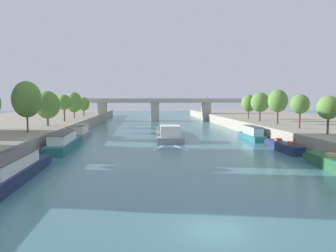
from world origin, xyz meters
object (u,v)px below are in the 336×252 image
(tree_right_past_mid, at_px, (329,108))
(moored_boat_left_gap_after, at_px, (64,142))
(moored_boat_left_end, at_px, (12,170))
(tree_right_by_lamp, at_px, (278,101))
(tree_left_nearest, at_px, (84,104))
(barge_midriver, at_px, (168,133))
(tree_right_second, at_px, (260,102))
(tree_left_third, at_px, (64,102))
(bridge_far, at_px, (155,107))
(tree_left_by_lamp, at_px, (47,105))
(moored_boat_right_far, at_px, (283,146))
(tree_right_end_of_row, at_px, (249,103))
(moored_boat_left_upstream, at_px, (82,132))
(tree_right_midway, at_px, (300,104))
(tree_left_end_of_row, at_px, (27,99))
(moored_boat_right_upstream, at_px, (252,134))
(tree_left_far, at_px, (74,102))

(tree_right_past_mid, bearing_deg, moored_boat_left_gap_after, 172.82)
(moored_boat_left_end, relative_size, tree_right_by_lamp, 2.38)
(tree_left_nearest, bearing_deg, barge_midriver, -58.82)
(barge_midriver, xyz_separation_m, tree_right_second, (21.94, 9.50, 6.04))
(tree_left_third, bearing_deg, bridge_far, 61.43)
(tree_left_by_lamp, bearing_deg, moored_boat_right_far, -24.09)
(tree_right_end_of_row, bearing_deg, tree_right_past_mid, -90.23)
(tree_left_by_lamp, distance_m, bridge_far, 57.40)
(moored_boat_left_end, distance_m, tree_left_by_lamp, 33.97)
(moored_boat_left_upstream, xyz_separation_m, tree_right_by_lamp, (39.37, -1.91, 6.19))
(tree_left_nearest, bearing_deg, tree_right_midway, -47.12)
(tree_left_end_of_row, bearing_deg, tree_left_by_lamp, 92.03)
(moored_boat_right_far, xyz_separation_m, moored_boat_right_upstream, (-0.18, 13.83, 0.41))
(moored_boat_left_upstream, distance_m, tree_right_past_mid, 44.70)
(tree_left_by_lamp, bearing_deg, tree_right_end_of_row, 22.74)
(moored_boat_left_end, relative_size, tree_left_by_lamp, 2.50)
(tree_left_end_of_row, height_order, tree_right_midway, tree_left_end_of_row)
(moored_boat_left_end, height_order, tree_left_third, tree_left_third)
(moored_boat_right_far, height_order, tree_left_end_of_row, tree_left_end_of_row)
(barge_midriver, relative_size, tree_left_nearest, 4.18)
(barge_midriver, distance_m, bridge_far, 51.88)
(moored_boat_right_upstream, xyz_separation_m, bridge_far, (-16.31, 56.38, 3.89))
(tree_left_by_lamp, relative_size, tree_right_by_lamp, 0.95)
(barge_midriver, height_order, tree_right_midway, tree_right_midway)
(tree_left_by_lamp, bearing_deg, moored_boat_left_gap_after, -65.99)
(moored_boat_right_far, relative_size, tree_left_third, 1.78)
(barge_midriver, height_order, moored_boat_right_far, barge_midriver)
(moored_boat_left_upstream, bearing_deg, tree_left_end_of_row, -109.46)
(moored_boat_right_far, distance_m, tree_right_past_mid, 8.47)
(moored_boat_right_far, relative_size, tree_left_nearest, 1.92)
(tree_left_end_of_row, bearing_deg, bridge_far, 71.57)
(tree_left_by_lamp, xyz_separation_m, bridge_far, (22.26, 52.88, -1.60))
(barge_midriver, bearing_deg, tree_left_nearest, 121.18)
(tree_left_nearest, relative_size, bridge_far, 0.09)
(moored_boat_left_end, xyz_separation_m, moored_boat_right_upstream, (32.86, 29.54, 0.06))
(tree_left_far, height_order, tree_right_midway, tree_left_far)
(moored_boat_left_end, bearing_deg, tree_left_end_of_row, 104.43)
(moored_boat_right_far, bearing_deg, bridge_far, 103.21)
(tree_left_third, relative_size, tree_right_second, 0.92)
(tree_left_end_of_row, distance_m, tree_right_second, 50.30)
(tree_left_far, xyz_separation_m, bridge_far, (22.58, 26.54, -1.82))
(tree_right_midway, relative_size, bridge_far, 0.10)
(barge_midriver, xyz_separation_m, moored_boat_right_far, (15.64, -18.49, -0.20))
(moored_boat_right_upstream, xyz_separation_m, tree_right_second, (6.48, 14.16, 5.83))
(tree_right_past_mid, xyz_separation_m, bridge_far, (-22.59, 71.35, -1.46))
(tree_right_end_of_row, bearing_deg, moored_boat_left_gap_after, -140.22)
(moored_boat_right_far, relative_size, tree_right_by_lamp, 1.56)
(tree_left_third, height_order, tree_right_by_lamp, tree_right_by_lamp)
(tree_left_end_of_row, relative_size, tree_left_nearest, 1.38)
(tree_right_past_mid, bearing_deg, tree_left_far, 135.23)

